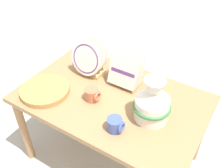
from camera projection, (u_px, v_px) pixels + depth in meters
name	position (u px, v px, depth m)	size (l,w,h in m)	color
ground_plane	(112.00, 157.00, 2.14)	(14.00, 14.00, 0.00)	#B2ADA3
display_table	(112.00, 106.00, 1.78)	(1.22, 0.78, 0.65)	#9E754C
ceramic_vase	(152.00, 103.00, 1.51)	(0.23, 0.23, 0.29)	white
dish_rack_round_plates	(89.00, 60.00, 1.87)	(0.25, 0.18, 0.26)	tan
dish_rack_square_plates	(126.00, 72.00, 1.78)	(0.21, 0.17, 0.23)	tan
wicker_charger_stack	(45.00, 90.00, 1.75)	(0.33, 0.33, 0.04)	#AD7F47
mug_terracotta_glaze	(92.00, 95.00, 1.68)	(0.10, 0.09, 0.08)	#B76647
mug_cobalt_glaze	(115.00, 125.00, 1.48)	(0.10, 0.09, 0.08)	#42569E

